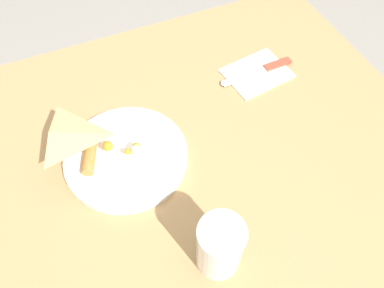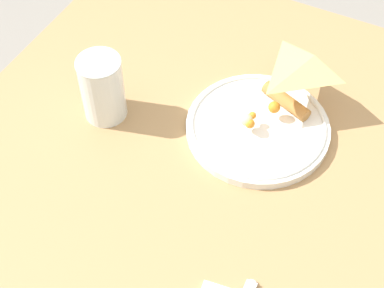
# 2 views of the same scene
# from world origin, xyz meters

# --- Properties ---
(ground_plane) EXTENTS (6.00, 6.00, 0.00)m
(ground_plane) POSITION_xyz_m (0.00, 0.00, 0.00)
(ground_plane) COLOR gray
(dining_table) EXTENTS (1.03, 0.90, 0.74)m
(dining_table) POSITION_xyz_m (0.00, 0.00, 0.64)
(dining_table) COLOR #A87F51
(dining_table) RESTS_ON ground_plane
(plate_pizza) EXTENTS (0.26, 0.26, 0.05)m
(plate_pizza) POSITION_xyz_m (0.14, -0.06, 0.76)
(plate_pizza) COLOR white
(plate_pizza) RESTS_ON dining_table
(milk_glass) EXTENTS (0.08, 0.08, 0.13)m
(milk_glass) POSITION_xyz_m (0.05, 0.21, 0.80)
(milk_glass) COLOR white
(milk_glass) RESTS_ON dining_table
(napkin_folded) EXTENTS (0.17, 0.14, 0.00)m
(napkin_folded) POSITION_xyz_m (-0.23, -0.17, 0.75)
(napkin_folded) COLOR white
(napkin_folded) RESTS_ON dining_table
(butter_knife) EXTENTS (0.20, 0.03, 0.01)m
(butter_knife) POSITION_xyz_m (-0.24, -0.17, 0.75)
(butter_knife) COLOR #99422D
(butter_knife) RESTS_ON napkin_folded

